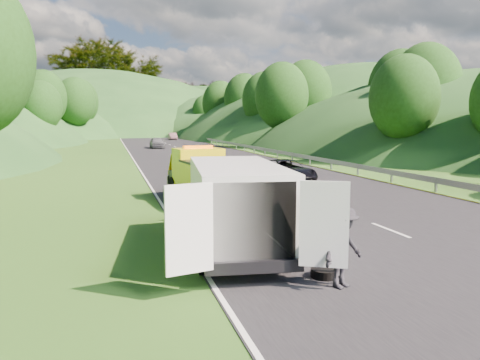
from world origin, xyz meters
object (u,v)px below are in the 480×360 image
object	(u,v)px
white_van	(235,202)
child	(207,228)
passing_suv	(286,183)
worker	(342,288)
spare_tire	(324,278)
tow_truck	(206,175)
woman	(196,223)
suitcase	(178,222)

from	to	relation	value
white_van	child	distance (m)	3.38
passing_suv	child	bearing A→B (deg)	-128.37
worker	spare_tire	world-z (taller)	worker
tow_truck	spare_tire	distance (m)	11.01
woman	suitcase	size ratio (longest dim) A/B	2.29
woman	child	world-z (taller)	woman
child	passing_suv	size ratio (longest dim) A/B	0.22
white_van	woman	distance (m)	4.18
passing_suv	suitcase	bearing A→B (deg)	-131.33
spare_tire	passing_suv	bearing A→B (deg)	71.91
tow_truck	woman	bearing A→B (deg)	-113.37
child	spare_tire	xyz separation A→B (m)	(1.63, -5.89, 0.00)
worker	suitcase	bearing A→B (deg)	88.64
worker	tow_truck	bearing A→B (deg)	68.59
tow_truck	passing_suv	xyz separation A→B (m)	(6.01, 5.49, -1.24)
woman	tow_truck	bearing A→B (deg)	-36.13
worker	passing_suv	world-z (taller)	worker
child	worker	world-z (taller)	worker
tow_truck	woman	size ratio (longest dim) A/B	4.18
child	suitcase	bearing A→B (deg)	-132.59
worker	passing_suv	bearing A→B (deg)	47.94
woman	passing_suv	bearing A→B (deg)	-56.76
tow_truck	passing_suv	size ratio (longest dim) A/B	1.25
white_van	woman	xyz separation A→B (m)	(-0.43, 3.91, -1.41)
suitcase	spare_tire	world-z (taller)	suitcase
tow_truck	child	world-z (taller)	tow_truck
white_van	spare_tire	world-z (taller)	white_van
woman	suitcase	bearing A→B (deg)	124.31
woman	suitcase	world-z (taller)	woman
tow_truck	child	size ratio (longest dim) A/B	5.57
woman	suitcase	distance (m)	1.46
child	suitcase	world-z (taller)	suitcase
worker	spare_tire	size ratio (longest dim) A/B	2.76
woman	child	distance (m)	0.87
white_van	suitcase	world-z (taller)	white_van
white_van	passing_suv	xyz separation A→B (m)	(6.79, 13.59, -1.41)
woman	child	bearing A→B (deg)	174.49
child	white_van	bearing A→B (deg)	-55.43
worker	passing_suv	size ratio (longest dim) A/B	0.37
white_van	child	xyz separation A→B (m)	(-0.21, 3.07, -1.41)
suitcase	passing_suv	world-z (taller)	passing_suv
worker	suitcase	size ratio (longest dim) A/B	2.85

